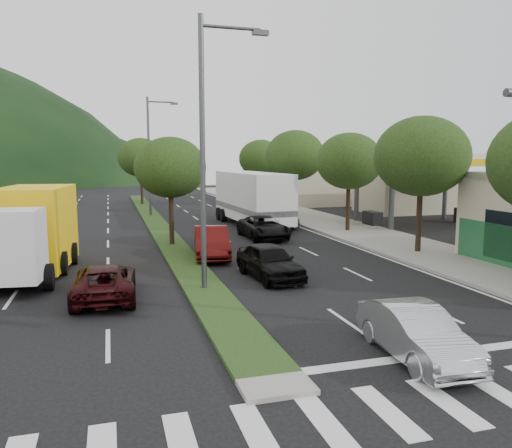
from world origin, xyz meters
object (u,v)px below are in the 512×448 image
object	(u,v)px
box_truck	(31,234)
car_queue_d	(263,227)
car_queue_b	(275,216)
car_queue_c	(211,242)
tree_med_far	(141,157)
sedan_silver	(415,333)
tree_r_e	(261,159)
tree_med_near	(170,168)
motorhome	(252,197)
tree_r_b	(422,156)
tree_r_d	(295,155)
car_queue_a	(270,261)
tree_r_c	(349,161)
suv_maroon	(105,282)
streetlight_mid	(151,150)
streetlight_near	(208,141)

from	to	relation	value
box_truck	car_queue_d	bearing A→B (deg)	-145.43
car_queue_b	car_queue_c	xyz separation A→B (m)	(-6.69, -10.00, 0.03)
tree_med_far	sedan_silver	distance (m)	44.22
tree_r_e	tree_med_near	size ratio (longest dim) A/B	1.11
motorhome	tree_med_far	bearing A→B (deg)	106.88
tree_r_b	tree_r_d	world-z (taller)	tree_r_d
car_queue_a	box_truck	bearing A→B (deg)	153.83
tree_r_d	motorhome	world-z (taller)	tree_r_d
tree_med_near	tree_med_far	bearing A→B (deg)	90.00
car_queue_c	sedan_silver	bearing A→B (deg)	-72.42
box_truck	tree_r_d	bearing A→B (deg)	-129.94
sedan_silver	box_truck	bearing A→B (deg)	133.39
tree_r_c	tree_med_far	distance (m)	26.83
tree_med_near	suv_maroon	size ratio (longest dim) A/B	1.33
tree_r_c	motorhome	world-z (taller)	tree_r_c
tree_r_c	car_queue_a	world-z (taller)	tree_r_c
car_queue_b	motorhome	distance (m)	2.18
tree_r_b	tree_r_d	xyz separation A→B (m)	(0.00, 18.00, 0.14)
tree_r_d	tree_r_e	xyz separation A→B (m)	(0.00, 10.00, -0.29)
car_queue_c	box_truck	distance (m)	8.27
car_queue_c	tree_r_d	bearing A→B (deg)	64.55
sedan_silver	suv_maroon	size ratio (longest dim) A/B	0.89
tree_r_c	car_queue_d	distance (m)	7.48
tree_r_c	suv_maroon	size ratio (longest dim) A/B	1.43
tree_r_d	streetlight_mid	world-z (taller)	streetlight_mid
suv_maroon	car_queue_a	xyz separation A→B (m)	(6.52, 1.23, 0.10)
sedan_silver	suv_maroon	xyz separation A→B (m)	(-7.43, 7.69, -0.03)
car_queue_b	motorhome	size ratio (longest dim) A/B	0.50
tree_med_near	car_queue_b	bearing A→B (deg)	36.62
tree_r_d	tree_med_far	bearing A→B (deg)	130.60
sedan_silver	motorhome	size ratio (longest dim) A/B	0.39
streetlight_mid	motorhome	xyz separation A→B (m)	(6.52, -8.01, -3.50)
car_queue_a	car_queue_d	distance (m)	10.39
streetlight_near	car_queue_b	distance (m)	18.60
car_queue_a	tree_med_far	bearing A→B (deg)	89.04
tree_r_c	tree_r_d	xyz separation A→B (m)	(0.00, 10.00, 0.43)
tree_med_near	car_queue_a	size ratio (longest dim) A/B	1.41
tree_r_c	car_queue_d	world-z (taller)	tree_r_c
streetlight_mid	tree_r_b	bearing A→B (deg)	-60.68
tree_r_b	box_truck	xyz separation A→B (m)	(-18.58, 0.63, -3.28)
tree_r_e	car_queue_d	distance (m)	22.22
sedan_silver	tree_med_far	bearing A→B (deg)	98.47
streetlight_near	tree_r_e	bearing A→B (deg)	69.77
suv_maroon	streetlight_near	bearing A→B (deg)	-175.26
suv_maroon	car_queue_b	size ratio (longest dim) A/B	0.89
tree_med_near	car_queue_b	size ratio (longest dim) A/B	1.18
tree_med_near	car_queue_c	size ratio (longest dim) A/B	1.29
car_queue_c	car_queue_d	bearing A→B (deg)	57.40
sedan_silver	car_queue_a	world-z (taller)	car_queue_a
tree_med_near	suv_maroon	bearing A→B (deg)	-109.43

